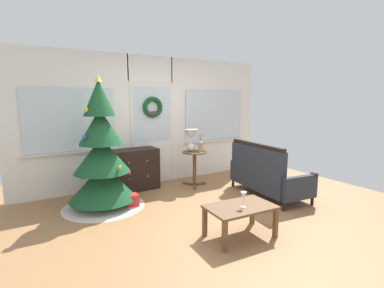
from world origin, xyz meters
The scene contains 11 objects.
ground_plane centered at (0.00, 0.00, 0.00)m, with size 6.76×6.76×0.00m, color #996B42.
back_wall_with_door centered at (0.00, 2.08, 1.28)m, with size 5.20×0.19×2.55m.
christmas_tree centered at (-1.21, 1.19, 0.73)m, with size 1.29×1.29×2.08m.
dresser_cabinet centered at (-0.50, 1.79, 0.39)m, with size 0.92×0.48×0.78m.
settee_sofa centered at (1.38, 0.27, 0.38)m, with size 0.84×1.59×0.96m.
side_table centered at (0.61, 1.41, 0.49)m, with size 0.50×0.48×0.69m.
table_lamp centered at (0.55, 1.45, 0.98)m, with size 0.28×0.28×0.44m.
flower_vase centered at (0.71, 1.35, 0.81)m, with size 0.11×0.10×0.35m.
coffee_table centered at (0.00, -0.71, 0.34)m, with size 0.86×0.56×0.40m.
wine_glass centered at (0.00, -0.76, 0.54)m, with size 0.08×0.08×0.20m.
gift_box centered at (-0.84, 0.96, 0.10)m, with size 0.20×0.18×0.20m, color red.
Camera 1 is at (-2.23, -3.30, 1.69)m, focal length 26.73 mm.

